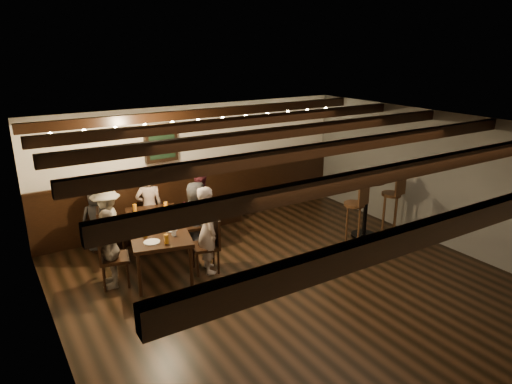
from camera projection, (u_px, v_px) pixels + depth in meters
room at (215, 189)px, 8.06m from camera, size 7.00×7.00×7.00m
dining_table at (157, 228)px, 7.41m from camera, size 1.29×2.09×0.73m
chair_left_near at (112, 244)px, 7.72m from camera, size 0.50×0.50×0.92m
chair_left_far at (114, 268)px, 6.90m from camera, size 0.51×0.51×0.93m
chair_right_near at (196, 233)px, 8.15m from camera, size 0.51×0.51×0.93m
chair_right_far at (207, 255)px, 7.35m from camera, size 0.50×0.50×0.91m
person_bench_left at (98, 220)px, 7.97m from camera, size 0.65×0.50×1.18m
person_bench_centre at (149, 207)px, 8.36m from camera, size 0.54×0.42×1.33m
person_bench_right at (199, 206)px, 8.50m from camera, size 0.72×0.62×1.29m
person_left_near at (108, 224)px, 7.59m from camera, size 0.67×0.93×1.31m
person_left_far at (110, 248)px, 6.79m from camera, size 0.46×0.77×1.23m
person_right_near at (196, 216)px, 8.06m from camera, size 0.52×0.68×1.24m
person_right_far at (208, 230)px, 7.22m from camera, size 0.45×0.58×1.43m
pint_a at (135, 208)px, 7.92m from camera, size 0.07×0.07×0.14m
pint_b at (166, 206)px, 8.03m from camera, size 0.07×0.07×0.14m
pint_c at (136, 220)px, 7.37m from camera, size 0.07×0.07×0.14m
pint_d at (173, 214)px, 7.64m from camera, size 0.07×0.07×0.14m
pint_e at (145, 232)px, 6.90m from camera, size 0.07×0.07×0.14m
pint_f at (174, 231)px, 6.94m from camera, size 0.07×0.07×0.14m
pint_g at (166, 239)px, 6.67m from camera, size 0.07×0.07×0.14m
plate_near at (152, 242)px, 6.71m from camera, size 0.24×0.24×0.01m
plate_far at (170, 229)px, 7.18m from camera, size 0.24×0.24×0.01m
condiment_caddy at (156, 222)px, 7.33m from camera, size 0.15×0.10×0.12m
candle at (161, 216)px, 7.69m from camera, size 0.05×0.05×0.05m
high_top_table at (366, 199)px, 8.52m from camera, size 0.65×0.65×1.15m
bar_stool_left at (353, 224)px, 8.21m from camera, size 0.39×0.41×1.17m
bar_stool_right at (390, 212)px, 8.75m from camera, size 0.38×0.40×1.17m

